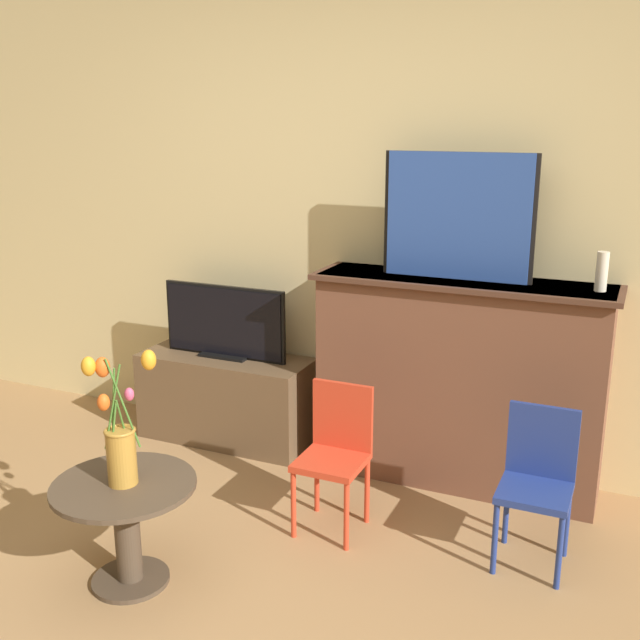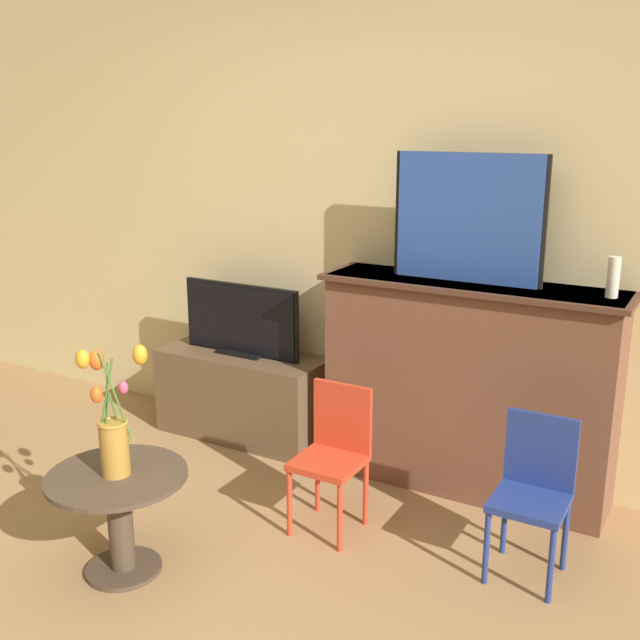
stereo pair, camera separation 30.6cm
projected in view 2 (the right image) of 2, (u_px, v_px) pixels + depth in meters
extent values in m
cube|color=beige|center=(387.00, 208.00, 3.87)|extent=(8.00, 0.06, 2.70)
cube|color=brown|center=(467.00, 387.00, 3.66)|extent=(1.40, 0.36, 1.05)
cube|color=#503123|center=(472.00, 285.00, 3.51)|extent=(1.46, 0.40, 0.02)
cube|color=black|center=(468.00, 218.00, 3.47)|extent=(0.73, 0.02, 0.60)
cube|color=#2D51A8|center=(467.00, 218.00, 3.46)|extent=(0.69, 0.02, 0.60)
cylinder|color=silver|center=(613.00, 277.00, 3.20)|extent=(0.05, 0.05, 0.18)
cube|color=brown|center=(242.00, 395.00, 4.33)|extent=(0.99, 0.39, 0.50)
cube|color=black|center=(241.00, 353.00, 4.26)|extent=(0.29, 0.12, 0.01)
cube|color=black|center=(241.00, 319.00, 4.22)|extent=(0.75, 0.02, 0.41)
cube|color=black|center=(240.00, 320.00, 4.21)|extent=(0.72, 0.02, 0.38)
cylinder|color=red|center=(289.00, 503.00, 3.30)|extent=(0.02, 0.02, 0.32)
cylinder|color=red|center=(340.00, 518.00, 3.18)|extent=(0.02, 0.02, 0.32)
cylinder|color=red|center=(318.00, 480.00, 3.51)|extent=(0.02, 0.02, 0.32)
cylinder|color=red|center=(366.00, 493.00, 3.39)|extent=(0.02, 0.02, 0.32)
cube|color=red|center=(328.00, 462.00, 3.30)|extent=(0.29, 0.29, 0.03)
cube|color=red|center=(342.00, 416.00, 3.36)|extent=(0.29, 0.02, 0.31)
cylinder|color=navy|center=(486.00, 548.00, 2.96)|extent=(0.02, 0.02, 0.32)
cylinder|color=navy|center=(551.00, 566.00, 2.84)|extent=(0.02, 0.02, 0.32)
cylinder|color=navy|center=(504.00, 519.00, 3.17)|extent=(0.02, 0.02, 0.32)
cylinder|color=navy|center=(565.00, 535.00, 3.05)|extent=(0.02, 0.02, 0.32)
cube|color=navy|center=(530.00, 502.00, 2.96)|extent=(0.29, 0.29, 0.03)
cube|color=navy|center=(541.00, 450.00, 3.02)|extent=(0.29, 0.02, 0.31)
cylinder|color=#4C3D2D|center=(124.00, 568.00, 3.08)|extent=(0.31, 0.31, 0.02)
cylinder|color=#4C3D2D|center=(121.00, 525.00, 3.02)|extent=(0.10, 0.10, 0.42)
cylinder|color=#4C3D2D|center=(117.00, 476.00, 2.97)|extent=(0.56, 0.56, 0.02)
cylinder|color=#B78433|center=(115.00, 449.00, 2.94)|extent=(0.11, 0.11, 0.22)
torus|color=#B78433|center=(113.00, 423.00, 2.91)|extent=(0.12, 0.12, 0.01)
cylinder|color=#477A2D|center=(107.00, 401.00, 2.89)|extent=(0.04, 0.01, 0.33)
ellipsoid|color=orange|center=(97.00, 360.00, 2.86)|extent=(0.06, 0.06, 0.08)
cylinder|color=#477A2D|center=(116.00, 397.00, 2.88)|extent=(0.10, 0.06, 0.36)
ellipsoid|color=orange|center=(140.00, 355.00, 2.83)|extent=(0.06, 0.06, 0.08)
cylinder|color=#477A2D|center=(106.00, 400.00, 2.88)|extent=(0.08, 0.04, 0.34)
ellipsoid|color=orange|center=(83.00, 359.00, 2.84)|extent=(0.05, 0.05, 0.08)
cylinder|color=#477A2D|center=(107.00, 418.00, 2.89)|extent=(0.03, 0.03, 0.20)
ellipsoid|color=orange|center=(97.00, 395.00, 2.86)|extent=(0.05, 0.05, 0.07)
cylinder|color=#477A2D|center=(116.00, 415.00, 2.92)|extent=(0.01, 0.06, 0.20)
ellipsoid|color=#E0517A|center=(123.00, 388.00, 2.94)|extent=(0.04, 0.04, 0.05)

